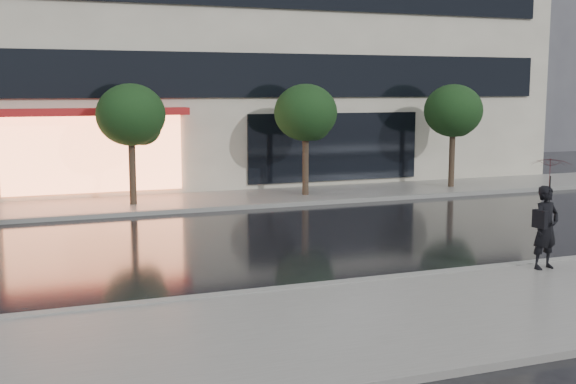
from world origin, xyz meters
name	(u,v)px	position (x,y,z in m)	size (l,w,h in m)	color
ground	(353,273)	(0.00, 0.00, 0.00)	(120.00, 120.00, 0.00)	black
sidewalk_near	(438,315)	(0.00, -3.25, 0.06)	(60.00, 4.50, 0.12)	slate
sidewalk_far	(221,200)	(0.00, 10.25, 0.06)	(60.00, 3.50, 0.12)	slate
curb_near	(375,281)	(0.00, -1.00, 0.07)	(60.00, 0.25, 0.14)	gray
curb_far	(236,207)	(0.00, 8.50, 0.07)	(60.00, 0.25, 0.14)	gray
bg_building_right	(519,27)	(26.00, 28.00, 8.00)	(12.00, 12.00, 16.00)	#4C4C54
tree_mid_west	(133,117)	(-2.94, 10.03, 2.92)	(2.20, 2.20, 3.99)	#33261C
tree_mid_east	(307,115)	(3.06, 10.03, 2.92)	(2.20, 2.20, 3.99)	#33261C
tree_far_east	(454,113)	(9.06, 10.03, 2.92)	(2.20, 2.20, 3.99)	#33261C
pedestrian_with_umbrella	(548,200)	(3.69, -1.51, 1.55)	(0.94, 0.95, 2.31)	black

